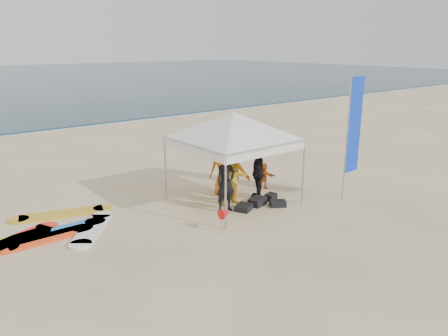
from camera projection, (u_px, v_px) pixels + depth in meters
ground at (263, 247)px, 10.27m from camera, size 120.00×120.00×0.00m
shoreline_foam at (34, 131)px, 23.96m from camera, size 160.00×1.20×0.01m
person_black_a at (226, 183)px, 12.27m from camera, size 0.64×0.44×1.69m
person_yellow at (234, 179)px, 12.79m from camera, size 0.84×0.69×1.61m
person_orange_a at (233, 172)px, 13.42m from camera, size 1.17×1.15×1.62m
person_black_b at (258, 173)px, 13.37m from camera, size 0.99×0.88×1.61m
person_orange_b at (224, 167)px, 13.66m from camera, size 0.98×0.73×1.82m
person_seated at (264, 176)px, 14.39m from camera, size 0.44×0.83×0.85m
canopy_tent at (233, 112)px, 12.53m from camera, size 4.14×4.14×3.12m
feather_flag at (354, 127)px, 12.88m from camera, size 0.64×0.04×3.82m
marker_pennant at (225, 213)px, 10.99m from camera, size 0.28×0.28×0.64m
gear_pile at (260, 203)px, 12.87m from camera, size 1.72×0.97×0.22m
surfboard_spread at (32, 237)px, 10.72m from camera, size 5.25×2.96×0.07m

